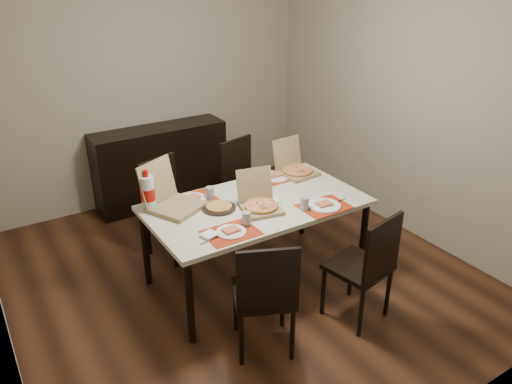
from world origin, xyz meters
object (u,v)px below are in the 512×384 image
at_px(sideboard, 161,165).
at_px(chair_near_left, 265,293).
at_px(dip_bowl, 245,191).
at_px(dining_table, 256,210).
at_px(soda_bottle, 148,193).
at_px(pizza_box_center, 260,203).
at_px(chair_far_left, 168,203).
at_px(chair_far_right, 244,180).
at_px(chair_near_right, 367,264).

xyz_separation_m(sideboard, chair_near_left, (-0.35, -2.71, 0.06)).
height_order(sideboard, dip_bowl, sideboard).
xyz_separation_m(sideboard, dining_table, (0.09, -1.91, 0.23)).
bearing_deg(sideboard, soda_bottle, -114.66).
distance_m(chair_near_left, dip_bowl, 1.15).
relative_size(dining_table, dip_bowl, 16.83).
xyz_separation_m(sideboard, soda_bottle, (-0.71, -1.55, 0.45)).
distance_m(sideboard, dip_bowl, 1.72).
height_order(dining_table, pizza_box_center, pizza_box_center).
bearing_deg(dip_bowl, pizza_box_center, -99.69).
distance_m(chair_far_left, chair_far_right, 0.89).
bearing_deg(chair_far_left, dining_table, -62.29).
bearing_deg(chair_near_right, soda_bottle, 133.61).
bearing_deg(chair_near_right, sideboard, 100.04).
bearing_deg(pizza_box_center, chair_near_left, -119.99).
distance_m(chair_far_left, pizza_box_center, 1.08).
relative_size(chair_near_right, pizza_box_center, 2.39).
bearing_deg(chair_far_right, soda_bottle, -155.13).
bearing_deg(chair_near_right, pizza_box_center, 119.08).
distance_m(chair_near_left, chair_far_right, 1.94).
bearing_deg(pizza_box_center, soda_bottle, 148.50).
xyz_separation_m(chair_far_right, pizza_box_center, (-0.47, -1.04, 0.29)).
xyz_separation_m(dining_table, pizza_box_center, (-0.03, -0.11, 0.12)).
distance_m(dining_table, dip_bowl, 0.24).
distance_m(sideboard, chair_near_left, 2.74).
xyz_separation_m(chair_near_right, chair_far_right, (0.03, 1.84, 0.00)).
bearing_deg(chair_far_left, soda_bottle, -125.58).
xyz_separation_m(chair_far_right, soda_bottle, (-1.24, -0.57, 0.39)).
bearing_deg(sideboard, pizza_box_center, -88.50).
xyz_separation_m(dining_table, soda_bottle, (-0.80, 0.36, 0.21)).
distance_m(dip_bowl, soda_bottle, 0.84).
bearing_deg(chair_near_left, sideboard, 82.68).
height_order(chair_far_right, soda_bottle, soda_bottle).
relative_size(chair_far_left, soda_bottle, 2.68).
xyz_separation_m(chair_near_left, dip_bowl, (0.46, 1.03, 0.25)).
distance_m(pizza_box_center, soda_bottle, 0.90).
xyz_separation_m(chair_near_right, soda_bottle, (-1.21, 1.27, 0.39)).
bearing_deg(dining_table, chair_near_right, -65.70).
height_order(dining_table, chair_near_left, chair_near_left).
bearing_deg(chair_far_left, pizza_box_center, -66.77).
distance_m(chair_near_left, chair_far_left, 1.66).
xyz_separation_m(chair_far_left, soda_bottle, (-0.35, -0.49, 0.39)).
height_order(chair_far_left, dip_bowl, chair_far_left).
height_order(sideboard, chair_far_left, chair_far_left).
xyz_separation_m(pizza_box_center, soda_bottle, (-0.76, 0.47, 0.10)).
bearing_deg(dining_table, dip_bowl, 84.02).
relative_size(chair_near_right, dip_bowl, 8.70).
bearing_deg(soda_bottle, sideboard, 65.34).
xyz_separation_m(dining_table, chair_near_left, (-0.44, -0.81, -0.17)).
relative_size(sideboard, soda_bottle, 4.32).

